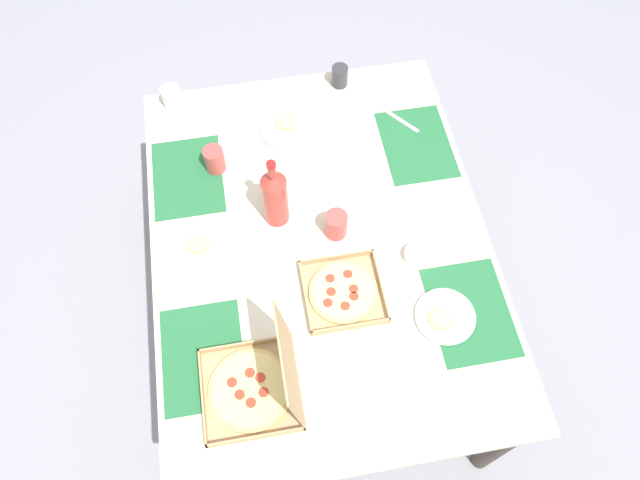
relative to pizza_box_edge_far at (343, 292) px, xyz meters
The scene contains 20 objects.
ground_plane 0.77m from the pizza_box_edge_far, 169.36° to the right, with size 6.00×6.00×0.00m, color gray.
dining_table 0.24m from the pizza_box_edge_far, 169.36° to the right, with size 1.58×1.19×0.73m.
placemat_near_left 0.75m from the pizza_box_edge_far, 139.78° to the right, with size 0.36×0.26×0.00m, color #236638.
placemat_near_right 0.51m from the pizza_box_edge_far, 74.14° to the right, with size 0.36×0.26×0.00m, color #236638.
placemat_far_left 0.70m from the pizza_box_edge_far, 144.89° to the left, with size 0.36×0.26×0.00m, color #236638.
placemat_far_right 0.43m from the pizza_box_edge_far, 71.13° to the left, with size 0.36×0.26×0.00m, color #236638.
pizza_box_edge_far is the anchor object (origin of this frame).
pizza_box_center 0.42m from the pizza_box_edge_far, 49.13° to the right, with size 0.30×0.30×0.33m.
plate_near_left 0.34m from the pizza_box_edge_far, 65.10° to the left, with size 0.20×0.20×0.03m.
plate_far_left 0.55m from the pizza_box_edge_far, 118.20° to the right, with size 0.20×0.20×0.03m.
plate_far_right 0.74m from the pizza_box_edge_far, behind, with size 0.22×0.22×0.03m.
soda_bottle 0.40m from the pizza_box_edge_far, 152.56° to the right, with size 0.09×0.09×0.32m.
cup_clear_left 0.71m from the pizza_box_edge_far, 147.95° to the right, with size 0.08×0.08×0.10m, color #BF4742.
cup_dark 0.95m from the pizza_box_edge_far, 169.84° to the left, with size 0.07×0.07×0.09m, color #333338.
cup_clear_right 0.24m from the pizza_box_edge_far, behind, with size 0.08×0.08×0.10m, color #BF4742.
cup_spare 1.07m from the pizza_box_edge_far, 151.23° to the right, with size 0.08×0.08×0.09m, color silver.
condiment_bowl 0.29m from the pizza_box_edge_far, 108.29° to the left, with size 0.08×0.08×0.04m, color white.
knife_by_near_left 0.51m from the pizza_box_edge_far, behind, with size 0.21×0.02×0.01m, color #B7B7BC.
fork_by_far_left 0.80m from the pizza_box_edge_far, 152.53° to the left, with size 0.19×0.02×0.01m, color #B7B7BC.
fork_by_far_right 0.31m from the pizza_box_edge_far, ahead, with size 0.19×0.02×0.01m, color #B7B7BC.
Camera 1 is at (1.02, -0.18, 2.59)m, focal length 33.57 mm.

